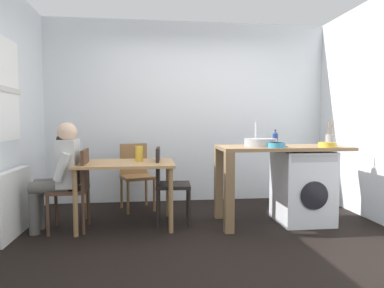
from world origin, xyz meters
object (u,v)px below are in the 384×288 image
washing_machine (302,187)px  utensil_crock (330,140)px  colander (328,144)px  vase (139,154)px  bottle_tall_green (275,138)px  chair_opposite (167,181)px  chair_spare_by_wall (136,172)px  seated_person (60,171)px  chair_person_seat (75,185)px  mixing_bowl (276,145)px  dining_table (126,171)px

washing_machine → utensil_crock: (0.37, 0.05, 0.56)m
colander → vase: 2.17m
vase → bottle_tall_green: bearing=2.0°
chair_opposite → chair_spare_by_wall: bearing=-147.7°
chair_spare_by_wall → seated_person: 1.18m
chair_person_seat → mixing_bowl: 2.28m
chair_spare_by_wall → utensil_crock: size_ratio=3.00×
utensil_crock → vase: 2.32m
utensil_crock → dining_table: bearing=178.7°
chair_person_seat → chair_opposite: same height
chair_opposite → mixing_bowl: bearing=76.5°
washing_machine → vase: bearing=173.8°
dining_table → chair_opposite: 0.50m
chair_opposite → mixing_bowl: (1.21, -0.36, 0.44)m
utensil_crock → vase: (-2.31, 0.16, -0.16)m
chair_person_seat → vase: size_ratio=4.97×
chair_person_seat → bottle_tall_green: (2.39, 0.26, 0.50)m
chair_spare_by_wall → washing_machine: bearing=137.9°
chair_opposite → vase: 0.46m
chair_person_seat → utensil_crock: 3.04m
seated_person → dining_table: bearing=-83.7°
bottle_tall_green → chair_person_seat: bearing=-173.9°
washing_machine → mixing_bowl: mixing_bowl is taller
bottle_tall_green → mixing_bowl: size_ratio=0.94×
dining_table → mixing_bowl: size_ratio=5.54×
washing_machine → mixing_bowl: bearing=-154.1°
colander → vase: size_ratio=1.11×
chair_spare_by_wall → utensil_crock: utensil_crock is taller
chair_spare_by_wall → chair_person_seat: bearing=35.9°
bottle_tall_green → utensil_crock: 0.65m
washing_machine → mixing_bowl: size_ratio=4.33×
colander → utensil_crock: bearing=56.3°
chair_spare_by_wall → bottle_tall_green: bearing=142.5°
chair_spare_by_wall → seated_person: bearing=29.7°
dining_table → seated_person: size_ratio=0.92×
washing_machine → colander: colander is taller
dining_table → chair_spare_by_wall: size_ratio=1.22×
chair_person_seat → chair_opposite: (1.02, 0.15, 0.00)m
bottle_tall_green → colander: bottle_tall_green is taller
dining_table → washing_machine: size_ratio=1.28×
chair_opposite → mixing_bowl: size_ratio=4.53×
chair_spare_by_wall → colander: size_ratio=4.50×
seated_person → utensil_crock: bearing=-91.2°
vase → utensil_crock: bearing=-3.9°
seated_person → washing_machine: bearing=-92.2°
dining_table → colander: bearing=-8.2°
seated_person → vase: 0.89m
dining_table → washing_machine: (2.09, -0.11, -0.21)m
chair_spare_by_wall → colander: (2.20, -1.10, 0.44)m
mixing_bowl → washing_machine: bearing=25.9°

